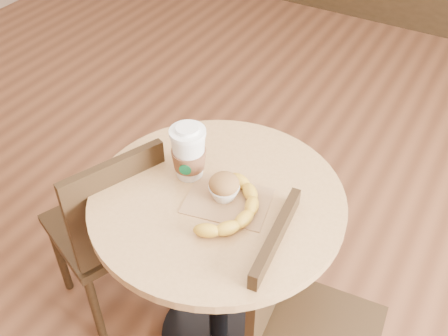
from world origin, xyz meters
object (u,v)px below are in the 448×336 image
at_px(chair_left, 111,227).
at_px(banana, 234,209).
at_px(cafe_table, 218,240).
at_px(muffin, 224,187).
at_px(chair_right, 301,321).
at_px(coffee_cup, 189,154).

xyz_separation_m(chair_left, banana, (0.48, 0.02, 0.32)).
height_order(cafe_table, muffin, muffin).
bearing_deg(chair_left, muffin, 121.60).
relative_size(chair_right, banana, 2.76).
bearing_deg(chair_right, coffee_cup, 70.85).
bearing_deg(coffee_cup, banana, -42.36).
distance_m(cafe_table, muffin, 0.24).
xyz_separation_m(chair_left, chair_right, (0.73, -0.00, -0.01)).
distance_m(cafe_table, banana, 0.24).
relative_size(cafe_table, coffee_cup, 4.22).
distance_m(cafe_table, coffee_cup, 0.31).
height_order(coffee_cup, muffin, coffee_cup).
xyz_separation_m(cafe_table, chair_right, (0.33, -0.06, -0.11)).
relative_size(chair_right, muffin, 8.86).
height_order(cafe_table, chair_left, chair_left).
bearing_deg(banana, chair_right, -5.62).
xyz_separation_m(coffee_cup, muffin, (0.14, -0.04, -0.04)).
height_order(cafe_table, coffee_cup, coffee_cup).
height_order(chair_right, banana, chair_right).
bearing_deg(chair_right, chair_left, 83.84).
xyz_separation_m(chair_right, banana, (-0.25, 0.03, 0.33)).
xyz_separation_m(coffee_cup, banana, (0.20, -0.08, -0.06)).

